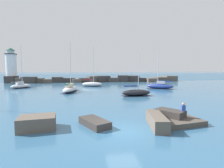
% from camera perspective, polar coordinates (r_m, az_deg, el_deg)
% --- Properties ---
extents(ground_plane, '(600.00, 600.00, 0.00)m').
position_cam_1_polar(ground_plane, '(13.98, 3.56, -15.04)').
color(ground_plane, '#336084').
extents(open_sea_beyond, '(400.00, 116.00, 0.01)m').
position_cam_1_polar(open_sea_beyond, '(126.29, -7.49, 2.62)').
color(open_sea_beyond, '#235175').
rests_on(open_sea_beyond, ground).
extents(breakwater_jetty, '(64.35, 7.15, 2.41)m').
position_cam_1_polar(breakwater_jetty, '(66.65, -3.73, 1.54)').
color(breakwater_jetty, '#383330').
rests_on(breakwater_jetty, ground).
extents(lighthouse, '(4.71, 4.71, 12.31)m').
position_cam_1_polar(lighthouse, '(71.85, -30.02, 4.59)').
color(lighthouse, gray).
rests_on(lighthouse, ground).
extents(foreground_rocks, '(15.42, 4.88, 1.06)m').
position_cam_1_polar(foreground_rocks, '(15.11, 4.57, -11.82)').
color(foreground_rocks, '#383330').
rests_on(foreground_rocks, ground).
extents(sailboat_moored_0, '(5.52, 2.51, 7.57)m').
position_cam_1_polar(sailboat_moored_0, '(31.66, 7.88, -2.76)').
color(sailboat_moored_0, black).
rests_on(sailboat_moored_0, ground).
extents(sailboat_moored_2, '(3.51, 7.95, 10.46)m').
position_cam_1_polar(sailboat_moored_2, '(37.88, -13.53, -1.50)').
color(sailboat_moored_2, silver).
rests_on(sailboat_moored_2, ground).
extents(sailboat_moored_3, '(6.53, 5.55, 10.05)m').
position_cam_1_polar(sailboat_moored_3, '(44.36, 15.34, -0.56)').
color(sailboat_moored_3, navy).
rests_on(sailboat_moored_3, ground).
extents(sailboat_moored_4, '(5.95, 3.37, 10.96)m').
position_cam_1_polar(sailboat_moored_4, '(48.96, -6.51, 0.01)').
color(sailboat_moored_4, silver).
rests_on(sailboat_moored_4, ground).
extents(sailboat_moored_5, '(4.62, 5.36, 10.86)m').
position_cam_1_polar(sailboat_moored_5, '(49.90, -27.64, -0.44)').
color(sailboat_moored_5, white).
rests_on(sailboat_moored_5, ground).
extents(mooring_buoy_orange_near, '(0.63, 0.63, 0.83)m').
position_cam_1_polar(mooring_buoy_orange_near, '(53.86, 12.67, -0.02)').
color(mooring_buoy_orange_near, '#EA5914').
rests_on(mooring_buoy_orange_near, ground).
extents(person_on_rocks, '(0.36, 0.24, 1.79)m').
position_cam_1_polar(person_on_rocks, '(16.98, 22.20, -8.25)').
color(person_on_rocks, '#282833').
rests_on(person_on_rocks, ground).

